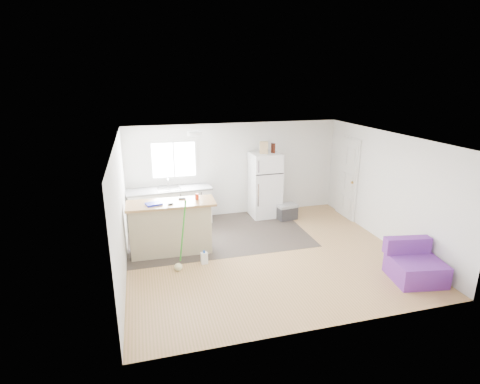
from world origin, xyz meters
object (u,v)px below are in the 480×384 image
(cooler, at_px, (287,211))
(cleaner_jug, at_px, (204,258))
(purple_seat, at_px, (414,266))
(red_cup, at_px, (197,197))
(refrigerator, at_px, (265,185))
(cardboard_box, at_px, (264,148))
(bottle_right, at_px, (272,148))
(bottle_left, at_px, (274,148))
(peninsula, at_px, (171,227))
(kitchen_cabinets, at_px, (170,206))
(blue_tray, at_px, (154,204))
(mop, at_px, (179,258))

(cooler, height_order, cleaner_jug, cooler)
(purple_seat, relative_size, cleaner_jug, 3.44)
(purple_seat, bearing_deg, red_cup, 156.75)
(cooler, height_order, red_cup, red_cup)
(refrigerator, relative_size, cardboard_box, 5.56)
(bottle_right, bearing_deg, bottle_left, -67.90)
(cooler, distance_m, bottle_left, 1.65)
(peninsula, bearing_deg, kitchen_cabinets, 87.36)
(cooler, xyz_separation_m, cardboard_box, (-0.54, 0.34, 1.62))
(kitchen_cabinets, xyz_separation_m, bottle_right, (2.61, -0.06, 1.33))
(blue_tray, height_order, bottle_left, bottle_left)
(cleaner_jug, xyz_separation_m, cardboard_box, (1.92, 2.18, 1.70))
(cleaner_jug, xyz_separation_m, bottle_left, (2.18, 2.16, 1.67))
(cardboard_box, relative_size, bottle_right, 1.20)
(cooler, bearing_deg, bottle_right, 118.54)
(peninsula, relative_size, bottle_right, 7.14)
(cooler, xyz_separation_m, cleaner_jug, (-2.46, -1.84, -0.08))
(blue_tray, distance_m, bottle_right, 3.49)
(peninsula, relative_size, blue_tray, 5.95)
(purple_seat, relative_size, blue_tray, 3.22)
(cardboard_box, bearing_deg, purple_seat, -66.23)
(mop, bearing_deg, peninsula, 73.30)
(red_cup, relative_size, bottle_right, 0.48)
(peninsula, height_order, cleaner_jug, peninsula)
(blue_tray, relative_size, cardboard_box, 1.00)
(peninsula, bearing_deg, purple_seat, -27.02)
(refrigerator, height_order, cooler, refrigerator)
(kitchen_cabinets, bearing_deg, purple_seat, -47.40)
(blue_tray, bearing_deg, bottle_right, 27.67)
(peninsula, distance_m, bottle_right, 3.36)
(kitchen_cabinets, height_order, refrigerator, refrigerator)
(peninsula, distance_m, mop, 0.86)
(refrigerator, distance_m, cleaner_jug, 3.08)
(bottle_left, bearing_deg, cleaner_jug, -135.26)
(peninsula, height_order, mop, mop)
(cleaner_jug, xyz_separation_m, mop, (-0.49, -0.10, 0.11))
(mop, bearing_deg, red_cup, 37.63)
(peninsula, bearing_deg, cardboard_box, 32.25)
(cleaner_jug, relative_size, mop, 0.20)
(refrigerator, xyz_separation_m, bottle_right, (0.17, -0.01, 0.96))
(kitchen_cabinets, relative_size, peninsula, 1.16)
(peninsula, distance_m, bottle_left, 3.35)
(red_cup, xyz_separation_m, bottle_left, (2.18, 1.42, 0.65))
(red_cup, relative_size, blue_tray, 0.40)
(kitchen_cabinets, bearing_deg, red_cup, -77.25)
(kitchen_cabinets, bearing_deg, peninsula, -97.85)
(refrigerator, bearing_deg, peninsula, -150.55)
(mop, height_order, bottle_right, bottle_right)
(blue_tray, bearing_deg, refrigerator, 29.27)
(peninsula, height_order, bottle_right, bottle_right)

